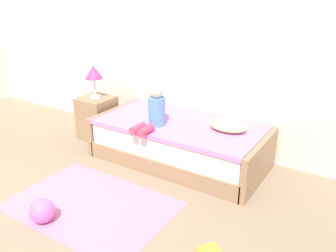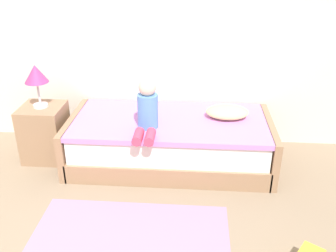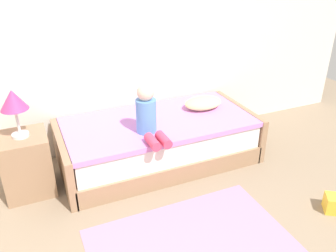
% 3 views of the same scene
% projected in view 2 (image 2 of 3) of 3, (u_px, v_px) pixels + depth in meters
% --- Properties ---
extents(wall_rear, '(7.20, 0.10, 2.90)m').
position_uv_depth(wall_rear, '(114.00, 14.00, 4.07)').
color(wall_rear, silver).
rests_on(wall_rear, ground).
extents(bed, '(2.11, 1.00, 0.50)m').
position_uv_depth(bed, '(170.00, 142.00, 4.01)').
color(bed, '#997556').
rests_on(bed, ground).
extents(nightstand, '(0.44, 0.44, 0.60)m').
position_uv_depth(nightstand, '(45.00, 132.00, 4.08)').
color(nightstand, '#997556').
rests_on(nightstand, ground).
extents(table_lamp, '(0.24, 0.24, 0.45)m').
position_uv_depth(table_lamp, '(36.00, 76.00, 3.81)').
color(table_lamp, silver).
rests_on(table_lamp, nightstand).
extents(child_figure, '(0.20, 0.51, 0.50)m').
position_uv_depth(child_figure, '(147.00, 110.00, 3.62)').
color(child_figure, '#598CD1').
rests_on(child_figure, bed).
extents(pillow, '(0.44, 0.30, 0.13)m').
position_uv_depth(pillow, '(227.00, 112.00, 3.92)').
color(pillow, '#F2E58C').
rests_on(pillow, bed).
extents(area_rug, '(1.60, 1.10, 0.01)m').
position_uv_depth(area_rug, '(128.00, 246.00, 2.96)').
color(area_rug, pink).
rests_on(area_rug, ground).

